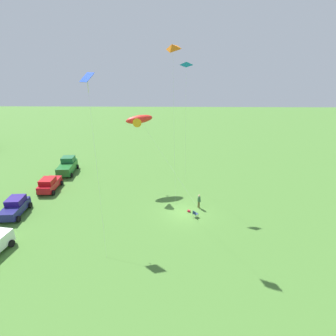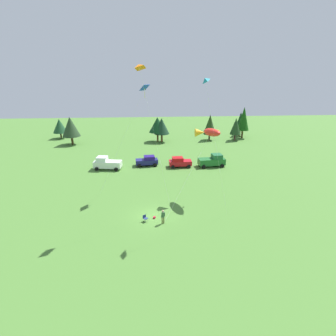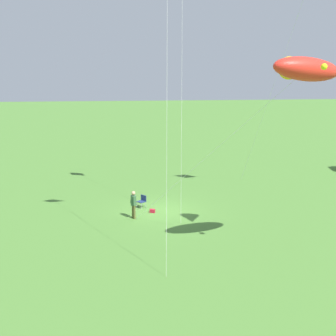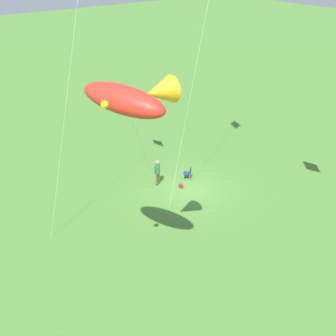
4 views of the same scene
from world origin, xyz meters
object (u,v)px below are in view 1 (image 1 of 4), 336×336
person_kite_flyer (199,200)px  kite_delta_orange (172,48)px  kite_delta_teal (186,64)px  kite_diamond_blue (87,82)px  car_navy_hatch (15,207)px  car_red_sedan (49,184)px  truck_green_flatbed (67,166)px  folding_chair (195,213)px  kite_large_fish (139,120)px  backpack_on_grass (189,211)px

person_kite_flyer → kite_delta_orange: size_ratio=0.10×
kite_delta_teal → kite_delta_orange: 7.22m
person_kite_flyer → kite_diamond_blue: kite_diamond_blue is taller
kite_diamond_blue → kite_delta_teal: size_ratio=0.93×
kite_diamond_blue → kite_delta_orange: (-0.29, -7.85, 2.86)m
person_kite_flyer → car_navy_hatch: size_ratio=0.40×
person_kite_flyer → kite_delta_teal: kite_delta_teal is taller
person_kite_flyer → kite_diamond_blue: 17.62m
car_navy_hatch → kite_delta_orange: bearing=-96.0°
kite_diamond_blue → kite_delta_teal: (6.62, -9.46, 1.50)m
car_red_sedan → truck_green_flatbed: size_ratio=0.82×
folding_chair → kite_delta_teal: (6.71, 1.07, 15.52)m
car_navy_hatch → kite_large_fish: 17.91m
truck_green_flatbed → person_kite_flyer: bearing=-123.2°
folding_chair → person_kite_flyer: bearing=31.5°
kite_delta_teal → kite_diamond_blue: bearing=125.0°
car_red_sedan → kite_delta_teal: size_ratio=0.26×
kite_diamond_blue → truck_green_flatbed: bearing=34.3°
truck_green_flatbed → kite_large_fish: kite_large_fish is taller
kite_large_fish → truck_green_flatbed: bearing=72.4°
car_navy_hatch → car_red_sedan: bearing=-15.9°
truck_green_flatbed → backpack_on_grass: bearing=-127.0°
kite_delta_orange → person_kite_flyer: bearing=-54.9°
kite_delta_teal → truck_green_flatbed: bearing=71.8°
car_red_sedan → kite_delta_orange: bearing=66.8°
backpack_on_grass → kite_large_fish: size_ratio=0.03×
car_red_sedan → kite_delta_orange: 24.19m
kite_diamond_blue → kite_delta_orange: kite_delta_orange is taller
person_kite_flyer → truck_green_flatbed: size_ratio=0.34×
folding_chair → kite_delta_orange: size_ratio=0.05×
person_kite_flyer → car_red_sedan: (4.24, 19.81, -0.07)m
person_kite_flyer → kite_diamond_blue: bearing=168.0°
kite_delta_orange → backpack_on_grass: bearing=-57.5°
car_navy_hatch → kite_delta_orange: kite_delta_orange is taller
car_red_sedan → kite_delta_teal: kite_delta_teal is taller
truck_green_flatbed → kite_delta_teal: (-5.95, -18.04, 14.91)m
car_red_sedan → kite_diamond_blue: 17.27m
kite_diamond_blue → car_red_sedan: bearing=54.1°
folding_chair → car_red_sedan: car_red_sedan is taller
backpack_on_grass → kite_large_fish: (7.70, 6.42, 9.09)m
car_navy_hatch → kite_delta_teal: (6.45, -19.34, 15.06)m
person_kite_flyer → folding_chair: size_ratio=2.12×
car_navy_hatch → car_red_sedan: same height
kite_large_fish → backpack_on_grass: bearing=-140.2°
backpack_on_grass → car_red_sedan: car_red_sedan is taller
person_kite_flyer → car_red_sedan: bearing=145.6°
kite_delta_orange → kite_diamond_blue: bearing=87.9°
truck_green_flatbed → car_red_sedan: bearing=174.1°
truck_green_flatbed → kite_diamond_blue: (-12.56, -8.58, 13.41)m
car_red_sedan → folding_chair: bearing=70.1°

